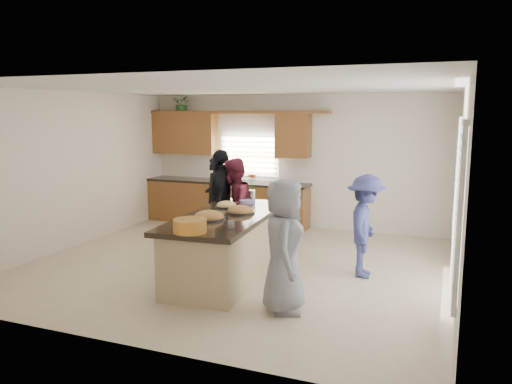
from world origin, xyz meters
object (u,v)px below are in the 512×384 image
at_px(woman_left_back, 214,196).
at_px(island, 227,247).
at_px(woman_left_mid, 234,207).
at_px(woman_right_front, 284,246).
at_px(woman_left_front, 222,200).
at_px(woman_right_back, 366,226).
at_px(salad_bowl, 190,225).

bearing_deg(woman_left_back, island, 5.89).
relative_size(woman_left_mid, woman_right_front, 1.01).
bearing_deg(woman_left_front, woman_left_back, -166.44).
height_order(woman_left_back, woman_right_front, woman_right_front).
relative_size(woman_left_front, woman_right_front, 1.09).
bearing_deg(woman_left_back, woman_left_front, 8.25).
xyz_separation_m(woman_left_back, woman_right_front, (2.55, -3.27, 0.05)).
bearing_deg(woman_right_back, salad_bowl, 133.39).
distance_m(woman_left_mid, woman_right_back, 2.33).
distance_m(island, woman_left_front, 1.54).
bearing_deg(salad_bowl, woman_right_back, 46.54).
bearing_deg(woman_left_front, woman_right_front, 21.64).
height_order(island, woman_left_back, woman_left_back).
bearing_deg(island, woman_left_front, 114.24).
bearing_deg(salad_bowl, woman_left_front, 106.59).
height_order(woman_left_mid, woman_right_back, woman_left_mid).
bearing_deg(woman_left_mid, island, 16.37).
bearing_deg(woman_left_mid, woman_right_back, 78.16).
bearing_deg(salad_bowl, island, 92.24).
distance_m(woman_left_mid, woman_right_front, 2.62).
distance_m(salad_bowl, woman_left_mid, 2.39).
bearing_deg(woman_right_back, woman_left_back, 61.10).
distance_m(island, woman_right_back, 2.08).
distance_m(island, woman_left_back, 2.74).
bearing_deg(woman_left_front, woman_right_back, 60.02).
xyz_separation_m(island, woman_left_front, (-0.69, 1.31, 0.45)).
xyz_separation_m(woman_left_mid, woman_right_front, (1.59, -2.08, -0.01)).
relative_size(woman_left_back, woman_left_mid, 0.93).
relative_size(woman_left_back, woman_left_front, 0.86).
distance_m(woman_left_mid, woman_left_front, 0.33).
distance_m(woman_left_back, woman_right_back, 3.62).
height_order(island, woman_left_front, woman_left_front).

